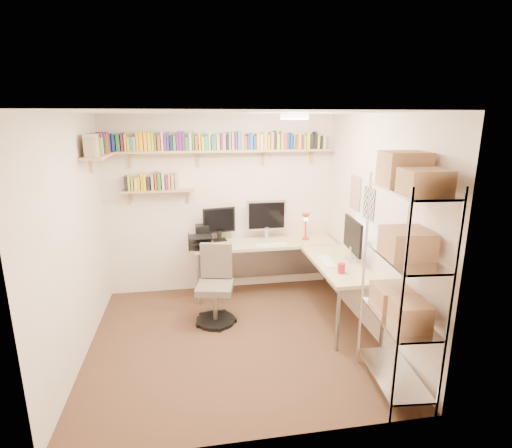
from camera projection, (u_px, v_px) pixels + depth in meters
The scene contains 6 objects.
ground at pixel (234, 339), 4.56m from camera, with size 3.20×3.20×0.00m, color #40261B.
room_shell at pixel (233, 207), 4.17m from camera, with size 3.24×3.04×2.52m.
wall_shelves at pixel (188, 151), 5.20m from camera, with size 3.12×1.09×0.80m.
corner_desk at pixel (273, 247), 5.39m from camera, with size 2.12×1.99×1.33m.
office_chair at pixel (216, 290), 4.89m from camera, with size 0.51×0.53×0.96m.
wire_rack at pixel (405, 246), 3.40m from camera, with size 0.49×0.89×2.18m.
Camera 1 is at (-0.43, -4.06, 2.45)m, focal length 28.00 mm.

